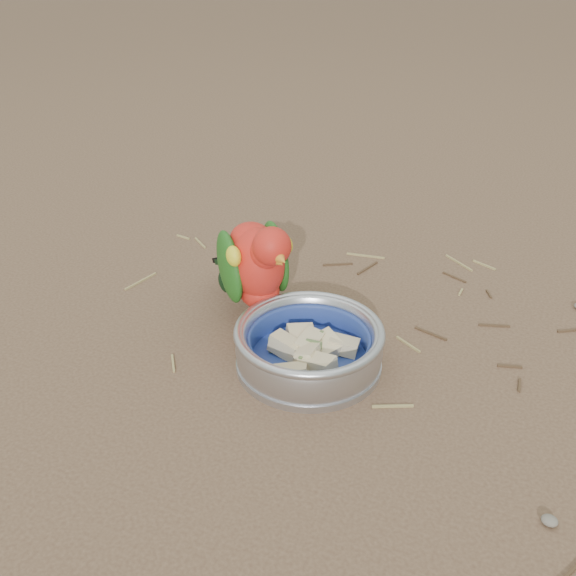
% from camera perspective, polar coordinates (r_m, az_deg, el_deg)
% --- Properties ---
extents(ground, '(60.00, 60.00, 0.00)m').
position_cam_1_polar(ground, '(0.90, 2.39, -6.38)').
color(ground, brown).
extents(food_bowl, '(0.20, 0.20, 0.02)m').
position_cam_1_polar(food_bowl, '(0.88, 1.85, -6.48)').
color(food_bowl, '#B2B2BA').
rests_on(food_bowl, ground).
extents(bowl_wall, '(0.20, 0.20, 0.04)m').
position_cam_1_polar(bowl_wall, '(0.86, 1.88, -4.88)').
color(bowl_wall, '#B2B2BA').
rests_on(bowl_wall, food_bowl).
extents(fruit_wedges, '(0.12, 0.12, 0.03)m').
position_cam_1_polar(fruit_wedges, '(0.87, 1.88, -5.26)').
color(fruit_wedges, beige).
rests_on(fruit_wedges, food_bowl).
extents(lory_parrot, '(0.23, 0.21, 0.17)m').
position_cam_1_polar(lory_parrot, '(0.94, -2.77, 1.42)').
color(lory_parrot, red).
rests_on(lory_parrot, ground).
extents(ground_debris, '(0.90, 0.80, 0.01)m').
position_cam_1_polar(ground_debris, '(0.97, 3.74, -3.31)').
color(ground_debris, '#9C8C54').
rests_on(ground_debris, ground).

